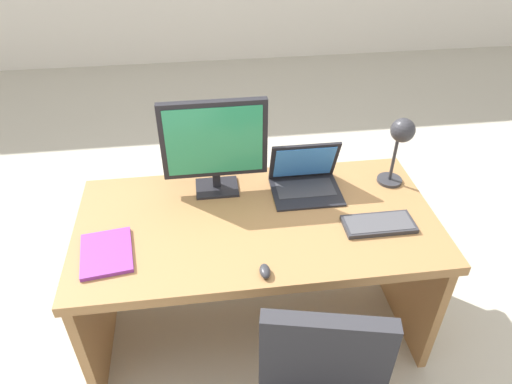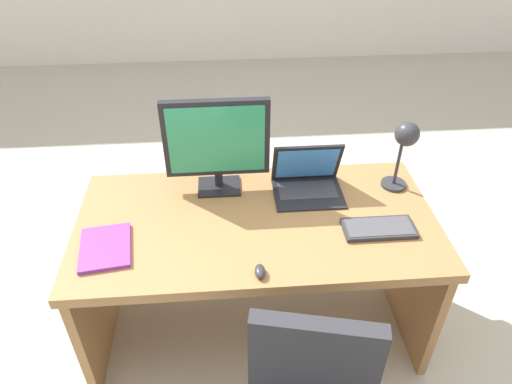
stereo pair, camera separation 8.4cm
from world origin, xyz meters
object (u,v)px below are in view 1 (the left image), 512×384
at_px(monitor, 214,143).
at_px(book, 106,253).
at_px(laptop, 305,174).
at_px(desk, 256,246).
at_px(mouse, 265,271).
at_px(desk_lamp, 401,139).
at_px(keyboard, 379,224).

bearing_deg(monitor, book, -140.50).
bearing_deg(laptop, book, -158.44).
bearing_deg(laptop, desk, -146.56).
height_order(monitor, laptop, monitor).
bearing_deg(desk, laptop, 33.44).
bearing_deg(book, laptop, 21.56).
height_order(desk, mouse, mouse).
height_order(mouse, desk_lamp, desk_lamp).
relative_size(desk, keyboard, 5.18).
distance_m(laptop, keyboard, 0.42).
height_order(keyboard, book, keyboard).
distance_m(laptop, mouse, 0.61).
height_order(keyboard, desk_lamp, desk_lamp).
relative_size(desk, book, 5.60).
xyz_separation_m(mouse, book, (-0.62, 0.19, -0.01)).
xyz_separation_m(monitor, book, (-0.47, -0.39, -0.25)).
bearing_deg(book, monitor, 39.50).
bearing_deg(mouse, desk, 87.83).
bearing_deg(desk, keyboard, -16.94).
distance_m(laptop, book, 0.95).
height_order(monitor, book, monitor).
relative_size(mouse, desk_lamp, 0.21).
relative_size(laptop, desk_lamp, 0.90).
bearing_deg(keyboard, desk_lamp, 60.35).
height_order(desk, desk_lamp, desk_lamp).
bearing_deg(mouse, laptop, 63.48).
height_order(laptop, mouse, laptop).
bearing_deg(desk_lamp, mouse, -143.92).
relative_size(mouse, book, 0.26).
relative_size(monitor, desk_lamp, 1.34).
xyz_separation_m(keyboard, mouse, (-0.53, -0.21, 0.01)).
relative_size(desk, monitor, 3.32).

